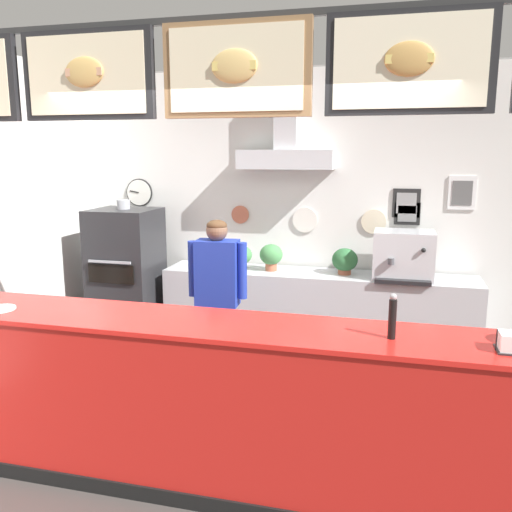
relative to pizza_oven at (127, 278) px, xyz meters
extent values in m
plane|color=#3F3A38|center=(1.88, -1.76, -0.76)|extent=(6.23, 6.23, 0.00)
cube|color=gray|center=(1.88, 0.63, 0.74)|extent=(5.19, 0.12, 3.01)
cube|color=white|center=(1.88, 0.57, 0.74)|extent=(5.15, 0.01, 2.97)
cylinder|color=black|center=(-0.08, 0.55, 0.89)|extent=(0.32, 0.02, 0.32)
cylinder|color=white|center=(-0.08, 0.54, 0.89)|extent=(0.30, 0.01, 0.30)
cube|color=black|center=(-0.14, 0.53, 0.90)|extent=(0.11, 0.01, 0.03)
cylinder|color=#C1664C|center=(1.14, 0.55, 0.67)|extent=(0.20, 0.02, 0.20)
cylinder|color=white|center=(1.88, 0.55, 0.63)|extent=(0.27, 0.02, 0.27)
cylinder|color=beige|center=(2.61, 0.55, 0.64)|extent=(0.26, 0.02, 0.26)
cube|color=black|center=(2.93, 0.55, 0.84)|extent=(0.28, 0.02, 0.30)
cube|color=gray|center=(2.93, 0.54, 0.84)|extent=(0.20, 0.01, 0.21)
cube|color=white|center=(3.47, 0.55, 0.96)|extent=(0.27, 0.02, 0.34)
cube|color=#595959|center=(3.47, 0.54, 0.96)|extent=(0.19, 0.01, 0.24)
cube|color=black|center=(2.95, 0.55, 0.73)|extent=(0.26, 0.02, 0.23)
cube|color=gray|center=(2.95, 0.54, 0.73)|extent=(0.19, 0.01, 0.17)
cube|color=silver|center=(1.69, 0.41, 1.28)|extent=(1.01, 0.32, 0.20)
cube|color=silver|center=(1.69, 0.45, 1.79)|extent=(0.24, 0.24, 0.81)
cube|color=#2D2D2D|center=(1.88, -2.02, 2.13)|extent=(4.88, 0.04, 0.04)
cube|color=black|center=(0.90, -2.05, 1.84)|extent=(0.90, 0.05, 0.55)
cube|color=beige|center=(0.90, -2.08, 1.84)|extent=(0.81, 0.01, 0.48)
ellipsoid|color=#DBAD60|center=(0.90, -2.09, 1.85)|extent=(0.27, 0.04, 0.19)
cube|color=tan|center=(0.90, -2.10, 1.85)|extent=(0.25, 0.01, 0.05)
cube|color=olive|center=(1.88, -2.05, 1.84)|extent=(0.90, 0.05, 0.55)
cube|color=beige|center=(1.88, -2.08, 1.84)|extent=(0.81, 0.01, 0.48)
ellipsoid|color=#E5BC70|center=(1.88, -2.09, 1.85)|extent=(0.28, 0.04, 0.19)
cube|color=#E5C666|center=(1.88, -2.10, 1.85)|extent=(0.26, 0.01, 0.05)
cube|color=black|center=(2.85, -2.05, 1.84)|extent=(0.90, 0.05, 0.55)
cube|color=#F2E5C6|center=(2.85, -2.08, 1.84)|extent=(0.81, 0.01, 0.48)
ellipsoid|color=tan|center=(2.85, -2.09, 1.85)|extent=(0.26, 0.04, 0.18)
cube|color=#E5C666|center=(2.85, -2.10, 1.85)|extent=(0.25, 0.01, 0.05)
cube|color=red|center=(1.88, -2.21, -0.23)|extent=(4.50, 0.57, 1.07)
cube|color=red|center=(1.88, -2.21, 0.32)|extent=(4.59, 0.60, 0.03)
cube|color=black|center=(1.88, -2.51, -0.71)|extent=(4.50, 0.02, 0.10)
cube|color=#B7BABF|center=(2.07, 0.23, -0.32)|extent=(3.24, 0.57, 0.89)
cube|color=#929499|center=(2.07, 0.23, -0.60)|extent=(3.08, 0.53, 0.02)
cube|color=#232326|center=(0.00, 0.00, 0.00)|extent=(0.68, 0.64, 1.52)
cube|color=black|center=(0.00, -0.33, 0.12)|extent=(0.51, 0.02, 0.20)
cube|color=#A3A5AD|center=(0.00, -0.35, 0.25)|extent=(0.48, 0.02, 0.02)
cylinder|color=#A3A5AD|center=(0.00, 0.00, 0.81)|extent=(0.14, 0.14, 0.10)
cube|color=#232328|center=(1.35, -0.90, -0.36)|extent=(0.28, 0.22, 0.81)
cube|color=#1E339E|center=(1.35, -0.90, 0.33)|extent=(0.38, 0.24, 0.58)
cylinder|color=#1E339E|center=(1.57, -0.88, 0.36)|extent=(0.08, 0.08, 0.49)
cylinder|color=#1E339E|center=(1.13, -0.91, 0.36)|extent=(0.08, 0.08, 0.49)
sphere|color=brown|center=(1.35, -0.90, 0.70)|extent=(0.19, 0.19, 0.19)
ellipsoid|color=#4C331E|center=(1.35, -0.90, 0.74)|extent=(0.18, 0.18, 0.10)
cube|color=silver|center=(2.92, 0.21, 0.36)|extent=(0.58, 0.43, 0.47)
cylinder|color=#4C4C51|center=(2.81, -0.03, 0.34)|extent=(0.06, 0.06, 0.06)
cube|color=black|center=(2.92, -0.04, 0.14)|extent=(0.52, 0.10, 0.04)
sphere|color=black|center=(3.10, -0.02, 0.45)|extent=(0.04, 0.04, 0.04)
cylinder|color=#4C4C51|center=(1.25, 0.22, 0.16)|extent=(0.11, 0.11, 0.08)
ellipsoid|color=#47894C|center=(1.25, 0.22, 0.28)|extent=(0.22, 0.22, 0.20)
cylinder|color=#9E563D|center=(1.58, 0.22, 0.17)|extent=(0.12, 0.12, 0.09)
ellipsoid|color=#47894C|center=(1.58, 0.22, 0.30)|extent=(0.24, 0.24, 0.22)
cylinder|color=#9E563D|center=(2.35, 0.24, 0.15)|extent=(0.13, 0.13, 0.06)
ellipsoid|color=#2D6638|center=(2.35, 0.24, 0.28)|extent=(0.26, 0.26, 0.24)
cylinder|color=black|center=(2.83, -2.24, 0.44)|extent=(0.04, 0.04, 0.23)
sphere|color=gray|center=(2.83, -2.24, 0.57)|extent=(0.04, 0.04, 0.04)
cylinder|color=white|center=(0.30, -2.31, 0.34)|extent=(0.20, 0.20, 0.01)
cube|color=#262628|center=(3.44, -2.29, 0.34)|extent=(0.15, 0.15, 0.01)
cylinder|color=#262628|center=(3.37, -2.29, 0.39)|extent=(0.01, 0.01, 0.12)
cube|color=white|center=(3.44, -2.29, 0.38)|extent=(0.13, 0.13, 0.10)
camera|label=1|loc=(2.81, -5.22, 1.36)|focal=37.78mm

